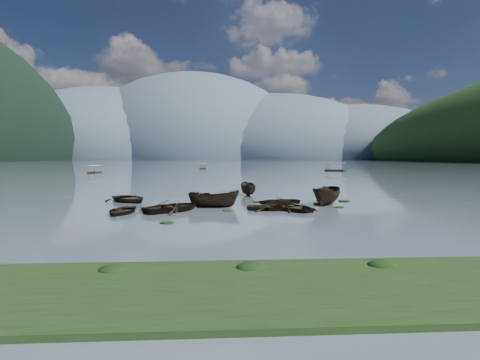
{
  "coord_description": "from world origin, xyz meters",
  "views": [
    {
      "loc": [
        -2.19,
        -25.59,
        4.27
      ],
      "look_at": [
        0.0,
        12.0,
        2.0
      ],
      "focal_mm": 28.0,
      "sensor_mm": 36.0,
      "label": 1
    }
  ],
  "objects": [
    {
      "name": "rowboat_1",
      "position": [
        -5.76,
        4.32,
        0.0
      ],
      "size": [
        6.24,
        6.21,
        1.06
      ],
      "primitive_type": "imported",
      "rotation": [
        0.0,
        0.0,
        2.35
      ],
      "color": "black",
      "rests_on": "ground"
    },
    {
      "name": "pontoon_centre",
      "position": [
        -7.93,
        115.09,
        0.0
      ],
      "size": [
        2.33,
        5.19,
        1.96
      ],
      "primitive_type": null,
      "rotation": [
        0.0,
        0.0,
        -0.04
      ],
      "color": "black",
      "rests_on": "ground"
    },
    {
      "name": "rowboat_0",
      "position": [
        -9.58,
        3.25,
        0.0
      ],
      "size": [
        3.06,
        4.08,
        0.8
      ],
      "primitive_type": "imported",
      "rotation": [
        0.0,
        0.0,
        -0.08
      ],
      "color": "black",
      "rests_on": "ground"
    },
    {
      "name": "haze_mtn_d",
      "position": [
        320.0,
        900.0,
        0.0
      ],
      "size": [
        520.0,
        520.0,
        220.0
      ],
      "primitive_type": "ellipsoid",
      "color": "#475666",
      "rests_on": "ground"
    },
    {
      "name": "rowboat_3",
      "position": [
        3.8,
        4.3,
        0.0
      ],
      "size": [
        4.67,
        5.14,
        0.87
      ],
      "primitive_type": "imported",
      "rotation": [
        0.0,
        0.0,
        3.65
      ],
      "color": "black",
      "rests_on": "ground"
    },
    {
      "name": "weed_clump_6",
      "position": [
        1.58,
        9.64,
        0.0
      ],
      "size": [
        0.94,
        0.79,
        0.2
      ],
      "primitive_type": "ellipsoid",
      "color": "black",
      "rests_on": "ground"
    },
    {
      "name": "pontoon_left",
      "position": [
        -36.54,
        80.53,
        0.0
      ],
      "size": [
        2.5,
        5.4,
        2.02
      ],
      "primitive_type": null,
      "rotation": [
        0.0,
        0.0,
        -0.06
      ],
      "color": "black",
      "rests_on": "ground"
    },
    {
      "name": "rowboat_5",
      "position": [
        7.64,
        7.53,
        0.0
      ],
      "size": [
        4.31,
        5.22,
        1.93
      ],
      "primitive_type": "imported",
      "rotation": [
        0.0,
        0.0,
        -0.58
      ],
      "color": "black",
      "rests_on": "ground"
    },
    {
      "name": "rowboat_6",
      "position": [
        -10.82,
        10.9,
        0.0
      ],
      "size": [
        5.82,
        6.03,
        1.02
      ],
      "primitive_type": "imported",
      "rotation": [
        0.0,
        0.0,
        0.68
      ],
      "color": "black",
      "rests_on": "ground"
    },
    {
      "name": "rowboat_2",
      "position": [
        -2.58,
        6.29,
        0.0
      ],
      "size": [
        4.51,
        2.02,
        1.69
      ],
      "primitive_type": "imported",
      "rotation": [
        0.0,
        0.0,
        1.48
      ],
      "color": "black",
      "rests_on": "ground"
    },
    {
      "name": "rowboat_4",
      "position": [
        2.12,
        4.37,
        0.0
      ],
      "size": [
        4.28,
        3.29,
        0.82
      ],
      "primitive_type": "imported",
      "rotation": [
        0.0,
        0.0,
        1.45
      ],
      "color": "black",
      "rests_on": "ground"
    },
    {
      "name": "haze_mtn_a",
      "position": [
        -260.0,
        900.0,
        0.0
      ],
      "size": [
        520.0,
        520.0,
        280.0
      ],
      "primitive_type": "ellipsoid",
      "color": "#475666",
      "rests_on": "ground"
    },
    {
      "name": "haze_mtn_b",
      "position": [
        -60.0,
        900.0,
        0.0
      ],
      "size": [
        520.0,
        520.0,
        340.0
      ],
      "primitive_type": "ellipsoid",
      "color": "#475666",
      "rests_on": "ground"
    },
    {
      "name": "weed_clump_2",
      "position": [
        3.79,
        4.54,
        0.0
      ],
      "size": [
        1.29,
        1.03,
        0.28
      ],
      "primitive_type": "ellipsoid",
      "color": "black",
      "rests_on": "ground"
    },
    {
      "name": "rowboat_8",
      "position": [
        1.15,
        16.44,
        0.0
      ],
      "size": [
        1.72,
        4.32,
        1.65
      ],
      "primitive_type": "imported",
      "rotation": [
        0.0,
        0.0,
        3.17
      ],
      "color": "black",
      "rests_on": "ground"
    },
    {
      "name": "haze_mtn_c",
      "position": [
        140.0,
        900.0,
        0.0
      ],
      "size": [
        520.0,
        520.0,
        260.0
      ],
      "primitive_type": "ellipsoid",
      "color": "#475666",
      "rests_on": "ground"
    },
    {
      "name": "weed_clump_3",
      "position": [
        8.12,
        5.56,
        0.0
      ],
      "size": [
        0.86,
        0.73,
        0.19
      ],
      "primitive_type": "ellipsoid",
      "color": "black",
      "rests_on": "ground"
    },
    {
      "name": "rowboat_7",
      "position": [
        3.37,
        8.61,
        0.0
      ],
      "size": [
        4.45,
        3.57,
        0.82
      ],
      "primitive_type": "imported",
      "rotation": [
        0.0,
        0.0,
        4.91
      ],
      "color": "black",
      "rests_on": "ground"
    },
    {
      "name": "ground_plane",
      "position": [
        0.0,
        0.0,
        0.0
      ],
      "size": [
        2400.0,
        2400.0,
        0.0
      ],
      "primitive_type": "plane",
      "color": "slate"
    },
    {
      "name": "weed_clump_5",
      "position": [
        -10.59,
        11.14,
        0.0
      ],
      "size": [
        0.9,
        0.73,
        0.19
      ],
      "primitive_type": "ellipsoid",
      "color": "black",
      "rests_on": "ground"
    },
    {
      "name": "weed_clump_1",
      "position": [
        -1.44,
        4.08,
        0.0
      ],
      "size": [
        0.85,
        0.68,
        0.19
      ],
      "primitive_type": "ellipsoid",
      "color": "black",
      "rests_on": "ground"
    },
    {
      "name": "weed_clump_0",
      "position": [
        -5.54,
        -1.28,
        0.0
      ],
      "size": [
        0.96,
        0.78,
        0.21
      ],
      "primitive_type": "ellipsoid",
      "color": "black",
      "rests_on": "ground"
    },
    {
      "name": "weed_clump_7",
      "position": [
        9.99,
        9.8,
        0.0
      ],
      "size": [
        1.15,
        0.92,
        0.25
      ],
      "primitive_type": "ellipsoid",
      "color": "black",
      "rests_on": "ground"
    },
    {
      "name": "pontoon_right",
      "position": [
        35.44,
        92.25,
        0.0
      ],
      "size": [
        6.58,
        6.22,
        2.45
      ],
      "primitive_type": null,
      "rotation": [
        0.0,
        0.0,
        0.85
      ],
      "color": "black",
      "rests_on": "ground"
    },
    {
      "name": "near_shore",
      "position": [
        0.0,
        -14.0,
        0.0
      ],
      "size": [
        60.0,
        6.0,
        0.5
      ],
      "primitive_type": "cube",
      "color": "#1C3113",
      "rests_on": "ground"
    },
    {
      "name": "weed_clump_4",
      "position": [
        7.09,
        7.83,
        0.0
      ],
      "size": [
        1.27,
        1.0,
        0.26
      ],
      "primitive_type": "ellipsoid",
      "color": "black",
      "rests_on": "ground"
    }
  ]
}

